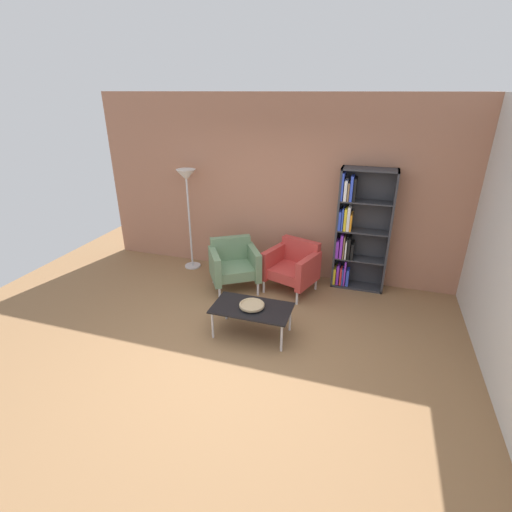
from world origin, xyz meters
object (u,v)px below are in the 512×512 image
coffee_table_low (252,309)px  armchair_by_bookshelf (293,266)px  floor_lamp_torchiere (187,187)px  bookshelf_tall (356,231)px  armchair_near_window (234,263)px  decorative_bowl (252,305)px

coffee_table_low → armchair_by_bookshelf: bearing=80.2°
floor_lamp_torchiere → bookshelf_tall: bearing=2.7°
floor_lamp_torchiere → armchair_near_window: bearing=-26.7°
bookshelf_tall → armchair_near_window: bookshelf_tall is taller
coffee_table_low → armchair_near_window: armchair_near_window is taller
coffee_table_low → armchair_by_bookshelf: size_ratio=1.13×
bookshelf_tall → floor_lamp_torchiere: bookshelf_tall is taller
decorative_bowl → bookshelf_tall: bearing=57.8°
armchair_near_window → floor_lamp_torchiere: floor_lamp_torchiere is taller
armchair_near_window → floor_lamp_torchiere: size_ratio=0.54×
armchair_near_window → floor_lamp_torchiere: bearing=120.6°
bookshelf_tall → armchair_by_bookshelf: (-0.88, -0.42, -0.52)m
armchair_near_window → bookshelf_tall: bearing=-13.3°
coffee_table_low → decorative_bowl: decorative_bowl is taller
bookshelf_tall → floor_lamp_torchiere: bearing=-177.3°
decorative_bowl → floor_lamp_torchiere: size_ratio=0.18×
armchair_by_bookshelf → floor_lamp_torchiere: 2.18m
armchair_by_bookshelf → floor_lamp_torchiere: bearing=-169.9°
decorative_bowl → armchair_near_window: 1.32m
decorative_bowl → armchair_near_window: armchair_near_window is taller
floor_lamp_torchiere → armchair_by_bookshelf: bearing=-8.8°
armchair_by_bookshelf → floor_lamp_torchiere: floor_lamp_torchiere is taller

